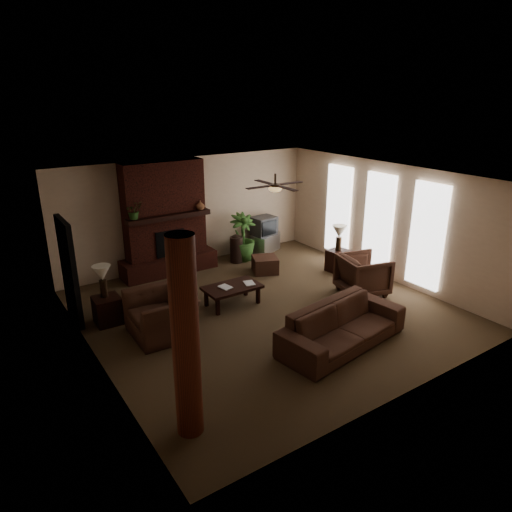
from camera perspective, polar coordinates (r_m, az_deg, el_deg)
room_shell at (r=9.30m, az=1.37°, el=1.05°), size 7.00×7.00×7.00m
fireplace at (r=11.71m, az=-11.02°, el=3.41°), size 2.40×0.70×2.80m
windows at (r=11.69m, az=14.80°, el=4.07°), size 0.08×3.65×2.35m
log_column at (r=6.03m, az=-8.65°, el=-10.14°), size 0.36×0.36×2.80m
doorway at (r=9.73m, az=-21.97°, el=-1.78°), size 0.10×1.00×2.10m
ceiling_fan at (r=9.46m, az=2.38°, el=8.46°), size 1.35×1.35×0.37m
sofa at (r=8.53m, az=10.65°, el=-7.69°), size 2.64×1.10×1.00m
armchair_left at (r=8.90m, az=-11.63°, el=-6.24°), size 0.84×1.27×1.09m
armchair_right at (r=10.71m, az=13.05°, el=-2.04°), size 1.11×1.15×0.99m
coffee_table at (r=9.95m, az=-2.95°, el=-4.02°), size 1.20×0.70×0.43m
ottoman at (r=11.76m, az=1.12°, el=-1.06°), size 0.79×0.79×0.40m
tv_stand at (r=13.28m, az=1.14°, el=1.65°), size 0.98×0.79×0.50m
tv at (r=13.10m, az=1.00°, el=3.72°), size 0.70×0.59×0.52m
floor_vase at (r=12.38m, az=-2.43°, el=1.15°), size 0.34×0.34×0.77m
floor_plant at (r=12.58m, az=-1.71°, el=1.10°), size 0.78×1.31×0.72m
side_table_left at (r=9.68m, az=-17.77°, el=-6.35°), size 0.51×0.51×0.55m
lamp_left at (r=9.45m, az=-18.39°, el=-2.27°), size 0.43×0.43×0.65m
side_table_right at (r=11.99m, az=10.12°, el=-0.58°), size 0.55×0.55×0.55m
lamp_right at (r=11.78m, az=10.19°, el=2.77°), size 0.38×0.38×0.65m
mantel_plant at (r=11.08m, az=-14.77°, el=5.22°), size 0.41×0.45×0.33m
mantel_vase at (r=11.68m, az=-6.86°, el=6.20°), size 0.24×0.25×0.22m
book_a at (r=9.74m, az=-4.30°, el=-3.31°), size 0.22×0.06×0.29m
book_b at (r=9.96m, az=-1.43°, el=-2.72°), size 0.21×0.08×0.29m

